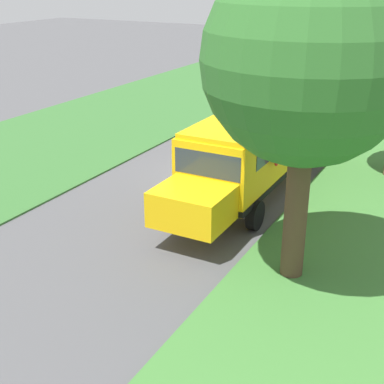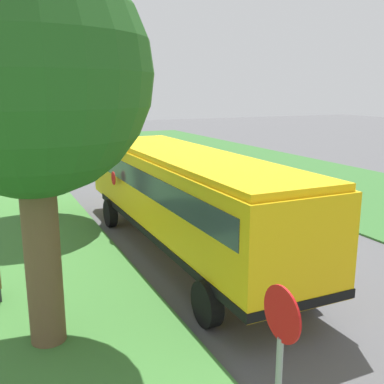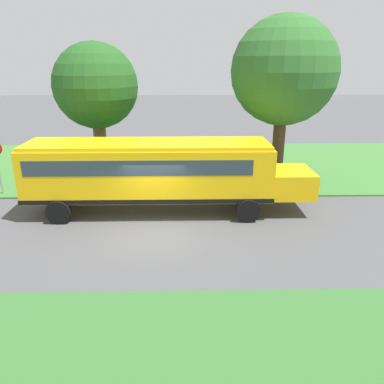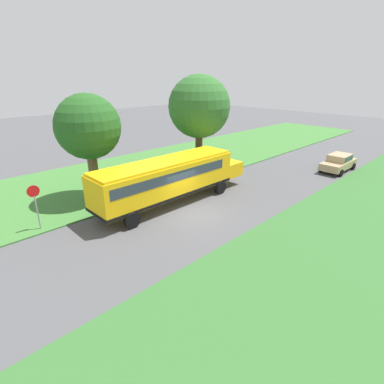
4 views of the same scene
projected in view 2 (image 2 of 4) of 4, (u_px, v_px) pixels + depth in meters
name	position (u px, v px, depth m)	size (l,w,h in m)	color
ground_plane	(250.00, 245.00, 14.54)	(120.00, 120.00, 0.00)	#4C4C4F
school_bus	(185.00, 194.00, 13.17)	(2.84, 12.42, 3.16)	yellow
car_tan_nearest	(156.00, 152.00, 29.87)	(2.02, 4.40, 1.56)	tan
oak_tree_beside_bus	(37.00, 72.00, 7.77)	(4.36, 4.36, 7.36)	brown
oak_tree_roadside_mid	(32.00, 63.00, 16.36)	(5.20, 5.20, 8.53)	#4C3826
stop_sign	(279.00, 366.00, 5.26)	(0.08, 0.68, 2.74)	gray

